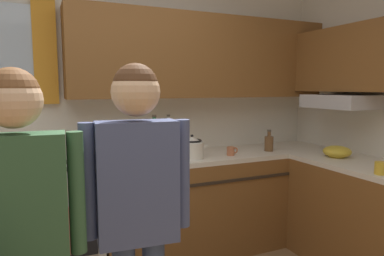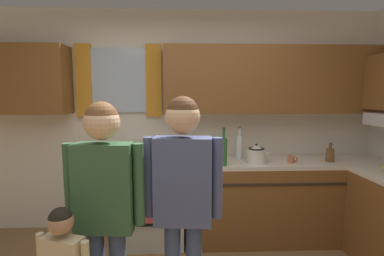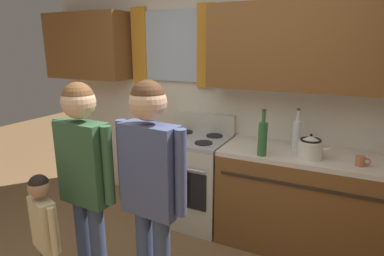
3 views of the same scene
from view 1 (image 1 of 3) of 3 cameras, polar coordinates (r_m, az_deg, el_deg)
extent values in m
cube|color=silver|center=(3.18, -16.83, 2.71)|extent=(4.60, 0.10, 2.60)
cube|color=orange|center=(3.08, -23.07, 11.41)|extent=(0.18, 0.04, 0.83)
cube|color=brown|center=(3.28, 2.30, 11.60)|extent=(2.49, 0.32, 0.75)
cube|color=brown|center=(3.39, 24.86, 10.23)|extent=(0.32, 1.40, 0.56)
cube|color=#B7B7BC|center=(3.37, 23.23, 4.03)|extent=(0.40, 0.60, 0.12)
cube|color=brown|center=(3.37, 5.14, -11.95)|extent=(2.26, 0.62, 0.86)
cube|color=beige|center=(3.25, 5.22, -4.41)|extent=(2.26, 0.62, 0.04)
cube|color=brown|center=(3.19, 27.65, -13.81)|extent=(0.62, 1.30, 0.86)
cube|color=beige|center=(3.06, 28.11, -5.88)|extent=(0.62, 1.30, 0.04)
cube|color=#2D2319|center=(3.02, 8.12, -8.42)|extent=(2.14, 0.01, 0.02)
cube|color=beige|center=(2.99, -21.72, -14.89)|extent=(0.68, 0.62, 0.86)
cube|color=black|center=(2.68, -21.48, -16.31)|extent=(0.56, 0.01, 0.36)
cylinder|color=#ADADB2|center=(2.58, -21.67, -12.00)|extent=(0.56, 0.02, 0.02)
cube|color=#ADADB2|center=(2.86, -22.11, -6.44)|extent=(0.68, 0.62, 0.04)
cube|color=beige|center=(3.10, -22.38, -3.19)|extent=(0.68, 0.08, 0.20)
cylinder|color=black|center=(2.72, -25.63, -6.72)|extent=(0.17, 0.17, 0.01)
cylinder|color=black|center=(2.73, -18.46, -6.36)|extent=(0.17, 0.17, 0.01)
cylinder|color=black|center=(2.98, -25.49, -5.56)|extent=(0.17, 0.17, 0.01)
cylinder|color=black|center=(2.99, -18.96, -5.24)|extent=(0.17, 0.17, 0.01)
cube|color=#CC4C4C|center=(2.63, -21.49, -15.80)|extent=(0.20, 0.02, 0.34)
cylinder|color=brown|center=(3.39, 12.57, -2.55)|extent=(0.08, 0.08, 0.14)
cylinder|color=brown|center=(3.37, 12.61, -0.97)|extent=(0.03, 0.03, 0.05)
cylinder|color=#3F382D|center=(3.37, 12.63, -0.42)|extent=(0.04, 0.04, 0.02)
cylinder|color=#2D6633|center=(2.72, -6.19, -3.18)|extent=(0.08, 0.08, 0.28)
cylinder|color=#2D6633|center=(2.70, -6.24, 0.78)|extent=(0.03, 0.03, 0.10)
cylinder|color=#3F382D|center=(2.69, -6.25, 1.99)|extent=(0.03, 0.03, 0.02)
cylinder|color=silver|center=(3.08, -3.87, -2.19)|extent=(0.07, 0.07, 0.26)
cylinder|color=silver|center=(3.06, -3.90, 1.06)|extent=(0.03, 0.03, 0.09)
cylinder|color=#3F382D|center=(3.05, -3.90, 2.06)|extent=(0.03, 0.03, 0.02)
cylinder|color=#B76642|center=(3.11, 6.38, -3.82)|extent=(0.07, 0.07, 0.08)
torus|color=#B76642|center=(3.14, 7.11, -3.68)|extent=(0.06, 0.01, 0.06)
cylinder|color=gold|center=(2.76, 28.64, -5.84)|extent=(0.08, 0.08, 0.09)
cylinder|color=silver|center=(2.96, 0.00, -3.72)|extent=(0.20, 0.20, 0.14)
cone|color=silver|center=(2.94, 0.00, -1.90)|extent=(0.18, 0.18, 0.05)
sphere|color=black|center=(2.94, 0.00, -1.32)|extent=(0.02, 0.02, 0.02)
cone|color=silver|center=(3.01, 2.27, -3.01)|extent=(0.09, 0.04, 0.07)
torus|color=black|center=(2.95, 0.00, -2.09)|extent=(0.17, 0.17, 0.02)
cylinder|color=gold|center=(3.28, 22.80, -4.19)|extent=(0.13, 0.13, 0.03)
ellipsoid|color=gold|center=(3.27, 22.82, -3.59)|extent=(0.24, 0.24, 0.10)
cube|color=#335938|center=(1.53, -26.61, -11.17)|extent=(0.37, 0.17, 0.55)
cylinder|color=#335938|center=(1.51, -18.48, -10.11)|extent=(0.07, 0.07, 0.51)
sphere|color=#DBAD84|center=(1.46, -27.44, 4.05)|extent=(0.21, 0.21, 0.21)
sphere|color=brown|center=(1.46, -27.49, 5.10)|extent=(0.20, 0.20, 0.20)
cube|color=#47517A|center=(1.62, -9.01, -8.81)|extent=(0.38, 0.18, 0.56)
cylinder|color=#47517A|center=(1.66, -1.57, -7.51)|extent=(0.07, 0.07, 0.52)
cylinder|color=#47517A|center=(1.59, -16.83, -8.45)|extent=(0.07, 0.07, 0.52)
sphere|color=#DBAD84|center=(1.56, -9.29, 5.89)|extent=(0.22, 0.22, 0.22)
sphere|color=#4C2D19|center=(1.56, -9.31, 6.89)|extent=(0.20, 0.20, 0.20)
camera|label=2|loc=(0.45, 94.49, 13.86)|focal=25.83mm
camera|label=3|loc=(1.44, 67.48, 14.43)|focal=30.06mm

